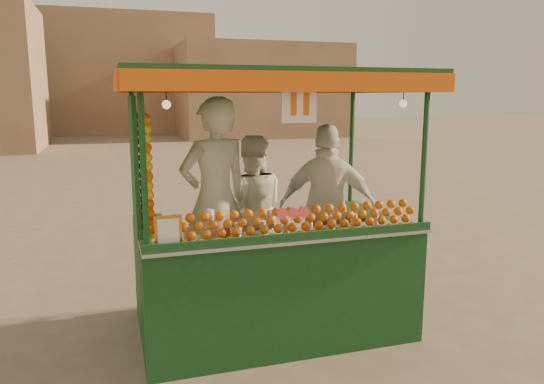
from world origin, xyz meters
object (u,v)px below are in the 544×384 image
object	(u,v)px
vendor_left	(215,200)
vendor_middle	(251,210)
vendor_right	(327,208)
juice_cart	(267,251)

from	to	relation	value
vendor_left	vendor_middle	xyz separation A→B (m)	(0.45, 0.35, -0.20)
vendor_left	vendor_right	xyz separation A→B (m)	(1.14, -0.06, -0.13)
juice_cart	vendor_right	distance (m)	0.82
vendor_right	vendor_left	bearing A→B (deg)	18.10
juice_cart	vendor_right	xyz separation A→B (m)	(0.71, 0.23, 0.32)
vendor_left	vendor_middle	distance (m)	0.60
juice_cart	vendor_middle	bearing A→B (deg)	87.81
juice_cart	vendor_left	world-z (taller)	juice_cart
vendor_middle	vendor_right	xyz separation A→B (m)	(0.69, -0.41, 0.06)
vendor_left	vendor_middle	world-z (taller)	vendor_left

